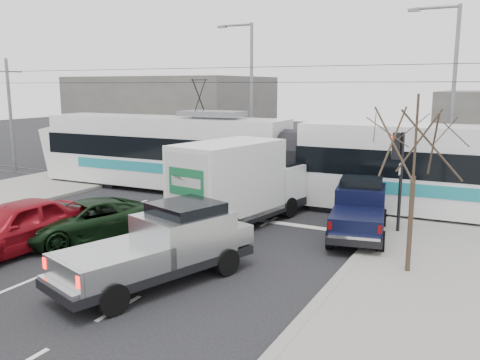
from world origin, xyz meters
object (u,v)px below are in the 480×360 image
at_px(street_lamp_near, 449,91).
at_px(red_car, 14,227).
at_px(silver_pickup, 165,244).
at_px(green_car, 86,220).
at_px(bare_tree, 415,144).
at_px(traffic_signal, 398,160).
at_px(street_lamp_far, 249,89).
at_px(tram, 294,160).
at_px(box_truck, 237,184).
at_px(navy_pickup, 360,209).

bearing_deg(street_lamp_near, red_car, -126.98).
relative_size(silver_pickup, green_car, 1.23).
distance_m(bare_tree, traffic_signal, 4.28).
distance_m(street_lamp_far, green_car, 15.75).
height_order(street_lamp_far, tram, street_lamp_far).
relative_size(bare_tree, box_truck, 0.73).
distance_m(bare_tree, red_car, 12.65).
height_order(tram, silver_pickup, tram).
bearing_deg(traffic_signal, box_truck, -165.31).
relative_size(bare_tree, tram, 0.18).
xyz_separation_m(street_lamp_far, box_truck, (4.96, -11.00, -3.49)).
xyz_separation_m(street_lamp_far, navy_pickup, (9.55, -10.25, -4.12)).
height_order(tram, navy_pickup, tram).
relative_size(tram, box_truck, 4.01).
bearing_deg(green_car, street_lamp_near, 75.26).
xyz_separation_m(bare_tree, traffic_signal, (-1.13, 4.00, -1.05)).
xyz_separation_m(street_lamp_near, green_car, (-10.41, -13.08, -4.42)).
bearing_deg(bare_tree, box_truck, 159.84).
height_order(bare_tree, red_car, bare_tree).
distance_m(street_lamp_near, street_lamp_far, 11.67).
height_order(street_lamp_far, box_truck, street_lamp_far).
xyz_separation_m(street_lamp_far, silver_pickup, (5.85, -16.95, -4.07)).
height_order(box_truck, red_car, box_truck).
bearing_deg(box_truck, street_lamp_far, 124.68).
bearing_deg(navy_pickup, silver_pickup, -129.68).
bearing_deg(traffic_signal, tram, 148.94).
relative_size(bare_tree, street_lamp_far, 0.56).
bearing_deg(green_car, tram, 87.07).
xyz_separation_m(street_lamp_near, red_car, (-11.45, -15.21, -4.25)).
distance_m(street_lamp_near, red_car, 19.51).
xyz_separation_m(tram, red_car, (-5.42, -10.83, -1.14)).
relative_size(silver_pickup, red_car, 1.21).
bearing_deg(silver_pickup, green_car, 176.59).
xyz_separation_m(navy_pickup, red_car, (-9.50, -6.96, -0.13)).
distance_m(bare_tree, street_lamp_near, 11.58).
bearing_deg(street_lamp_near, traffic_signal, -96.41).
height_order(street_lamp_near, silver_pickup, street_lamp_near).
bearing_deg(box_truck, silver_pickup, -71.19).
relative_size(street_lamp_far, navy_pickup, 1.80).
distance_m(bare_tree, navy_pickup, 4.84).
xyz_separation_m(tram, green_car, (-4.38, -8.70, -1.31)).
height_order(street_lamp_far, green_car, street_lamp_far).
bearing_deg(tram, silver_pickup, -89.35).
relative_size(traffic_signal, street_lamp_near, 0.40).
xyz_separation_m(bare_tree, navy_pickup, (-2.24, 3.25, -2.80)).
distance_m(bare_tree, green_car, 11.25).
bearing_deg(box_truck, street_lamp_near, 64.38).
distance_m(street_lamp_far, navy_pickup, 14.60).
bearing_deg(red_car, street_lamp_far, 92.62).
bearing_deg(traffic_signal, bare_tree, -74.24).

